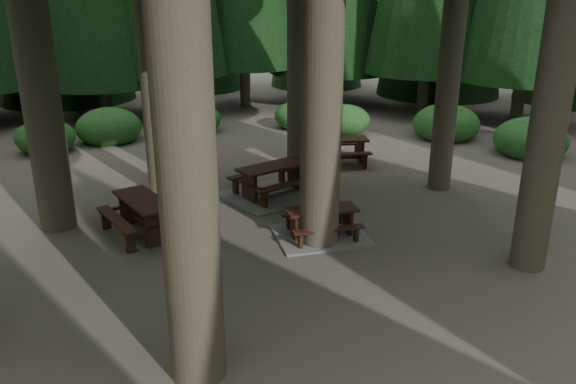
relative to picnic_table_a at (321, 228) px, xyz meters
name	(u,v)px	position (x,y,z in m)	size (l,w,h in m)	color
ground	(289,252)	(-0.98, -0.43, -0.21)	(80.00, 80.00, 0.00)	#554E45
picnic_table_a	(321,228)	(0.00, 0.00, 0.00)	(2.24, 1.96, 0.67)	gray
picnic_table_b	(144,211)	(-3.46, 1.83, 0.33)	(1.84, 2.13, 0.82)	black
picnic_table_c	(273,185)	(0.13, 2.90, 0.08)	(2.86, 2.55, 0.83)	gray
picnic_table_d	(338,147)	(3.15, 4.80, 0.32)	(2.24, 2.01, 0.80)	black
shrub_ring	(303,217)	(-0.28, 0.32, 0.19)	(23.86, 24.64, 1.49)	#1B511F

